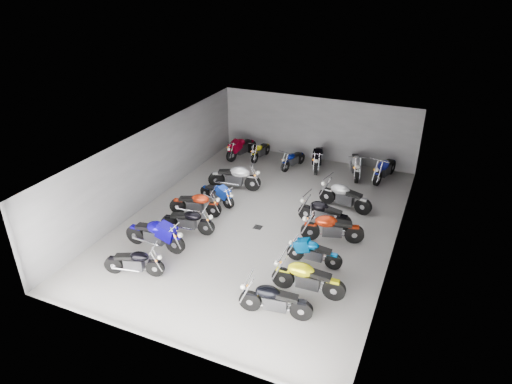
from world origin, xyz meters
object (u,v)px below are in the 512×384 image
at_px(motorcycle_left_f, 235,177).
at_px(motorcycle_back_f, 385,169).
at_px(drain_grate, 258,227).
at_px(motorcycle_right_f, 344,196).
at_px(motorcycle_left_c, 188,221).
at_px(motorcycle_left_d, 196,204).
at_px(motorcycle_back_e, 356,165).
at_px(motorcycle_left_a, 135,262).
at_px(motorcycle_right_b, 307,278).
at_px(motorcycle_right_c, 314,252).
at_px(motorcycle_back_d, 318,157).
at_px(motorcycle_right_e, 324,213).
at_px(motorcycle_back_a, 241,148).
at_px(motorcycle_left_e, 217,194).
at_px(motorcycle_back_c, 293,159).
at_px(motorcycle_back_b, 260,151).
at_px(motorcycle_right_a, 275,300).
at_px(motorcycle_right_d, 332,228).
at_px(motorcycle_left_b, 155,235).

height_order(motorcycle_left_f, motorcycle_back_f, motorcycle_left_f).
xyz_separation_m(drain_grate, motorcycle_right_f, (2.65, 2.80, 0.55)).
height_order(motorcycle_left_c, motorcycle_left_d, motorcycle_left_d).
bearing_deg(motorcycle_back_e, motorcycle_left_c, 42.53).
bearing_deg(motorcycle_left_a, motorcycle_left_c, 158.78).
xyz_separation_m(motorcycle_left_d, motorcycle_right_b, (5.55, -2.83, 0.04)).
distance_m(motorcycle_right_c, motorcycle_back_f, 7.77).
distance_m(motorcycle_left_a, motorcycle_back_d, 11.03).
relative_size(motorcycle_right_e, motorcycle_right_f, 0.96).
xyz_separation_m(motorcycle_right_c, motorcycle_back_a, (-6.23, 7.52, 0.07)).
height_order(motorcycle_left_e, motorcycle_right_b, motorcycle_right_b).
height_order(motorcycle_left_f, motorcycle_back_a, motorcycle_left_f).
height_order(motorcycle_left_c, motorcycle_left_e, motorcycle_left_c).
xyz_separation_m(drain_grate, motorcycle_back_d, (0.47, 6.34, 0.56)).
bearing_deg(motorcycle_left_e, motorcycle_back_c, 177.49).
xyz_separation_m(drain_grate, motorcycle_back_b, (-2.58, 6.29, 0.44)).
bearing_deg(motorcycle_left_d, motorcycle_right_f, 106.68).
bearing_deg(motorcycle_back_f, motorcycle_right_a, 96.17).
height_order(motorcycle_left_a, motorcycle_left_f, motorcycle_left_f).
bearing_deg(motorcycle_right_d, motorcycle_back_c, 15.38).
height_order(motorcycle_left_d, motorcycle_right_e, motorcycle_right_e).
height_order(motorcycle_left_b, motorcycle_back_d, motorcycle_left_b).
distance_m(motorcycle_left_d, motorcycle_back_e, 8.07).
bearing_deg(motorcycle_left_c, motorcycle_right_a, 46.28).
relative_size(motorcycle_left_f, motorcycle_back_c, 1.31).
relative_size(motorcycle_back_a, motorcycle_back_c, 1.20).
bearing_deg(motorcycle_right_c, motorcycle_back_a, 39.70).
relative_size(motorcycle_left_a, motorcycle_left_c, 0.95).
relative_size(drain_grate, motorcycle_back_b, 0.17).
xyz_separation_m(drain_grate, motorcycle_left_d, (-2.64, -0.13, 0.51)).
bearing_deg(motorcycle_back_e, motorcycle_left_f, 21.52).
bearing_deg(motorcycle_back_c, motorcycle_back_f, -158.48).
xyz_separation_m(motorcycle_right_b, motorcycle_back_f, (0.79, 9.24, -0.01)).
bearing_deg(motorcycle_right_d, drain_grate, 77.86).
bearing_deg(motorcycle_right_b, motorcycle_back_f, -7.56).
height_order(motorcycle_left_d, motorcycle_left_f, motorcycle_left_f).
xyz_separation_m(motorcycle_left_b, motorcycle_right_f, (5.40, 5.55, -0.01)).
relative_size(motorcycle_left_b, motorcycle_back_a, 1.09).
xyz_separation_m(motorcycle_left_c, motorcycle_left_d, (-0.40, 1.26, 0.01)).
xyz_separation_m(motorcycle_right_e, motorcycle_right_f, (0.39, 1.64, 0.03)).
relative_size(motorcycle_left_c, motorcycle_back_e, 0.91).
height_order(motorcycle_right_a, motorcycle_back_f, motorcycle_back_f).
height_order(motorcycle_back_b, motorcycle_back_f, motorcycle_back_f).
relative_size(motorcycle_left_d, motorcycle_back_c, 1.17).
xyz_separation_m(drain_grate, motorcycle_right_e, (2.26, 1.16, 0.52)).
xyz_separation_m(motorcycle_back_e, motorcycle_back_f, (1.33, 0.08, -0.01)).
distance_m(motorcycle_back_b, motorcycle_back_c, 1.96).
xyz_separation_m(motorcycle_back_b, motorcycle_back_c, (1.92, -0.42, -0.00)).
distance_m(motorcycle_left_e, motorcycle_right_b, 6.64).
relative_size(motorcycle_left_a, motorcycle_back_f, 0.87).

